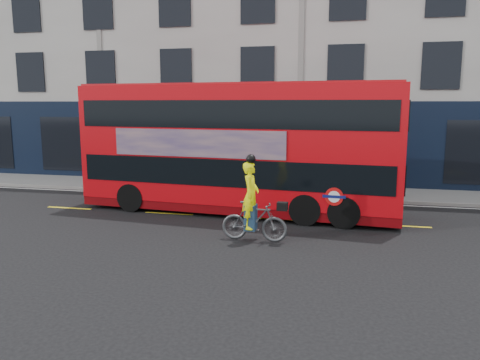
% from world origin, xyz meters
% --- Properties ---
extents(ground, '(120.00, 120.00, 0.00)m').
position_xyz_m(ground, '(0.00, 0.00, 0.00)').
color(ground, black).
rests_on(ground, ground).
extents(pavement, '(60.00, 3.00, 0.12)m').
position_xyz_m(pavement, '(0.00, 6.50, 0.06)').
color(pavement, gray).
rests_on(pavement, ground).
extents(kerb, '(60.00, 0.12, 0.13)m').
position_xyz_m(kerb, '(0.00, 5.00, 0.07)').
color(kerb, gray).
rests_on(kerb, ground).
extents(building_terrace, '(50.00, 10.07, 15.00)m').
position_xyz_m(building_terrace, '(0.00, 12.94, 7.49)').
color(building_terrace, '#BAB7AF').
rests_on(building_terrace, ground).
extents(road_edge_line, '(58.00, 0.10, 0.01)m').
position_xyz_m(road_edge_line, '(0.00, 4.70, 0.00)').
color(road_edge_line, silver).
rests_on(road_edge_line, ground).
extents(lane_dashes, '(58.00, 0.12, 0.01)m').
position_xyz_m(lane_dashes, '(0.00, 1.50, 0.00)').
color(lane_dashes, yellow).
rests_on(lane_dashes, ground).
extents(bus, '(11.61, 3.62, 4.61)m').
position_xyz_m(bus, '(-1.62, 2.35, 2.36)').
color(bus, red).
rests_on(bus, ground).
extents(cyclist, '(1.94, 0.72, 2.51)m').
position_xyz_m(cyclist, '(-0.42, -1.12, 0.84)').
color(cyclist, '#4A4D4F').
rests_on(cyclist, ground).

